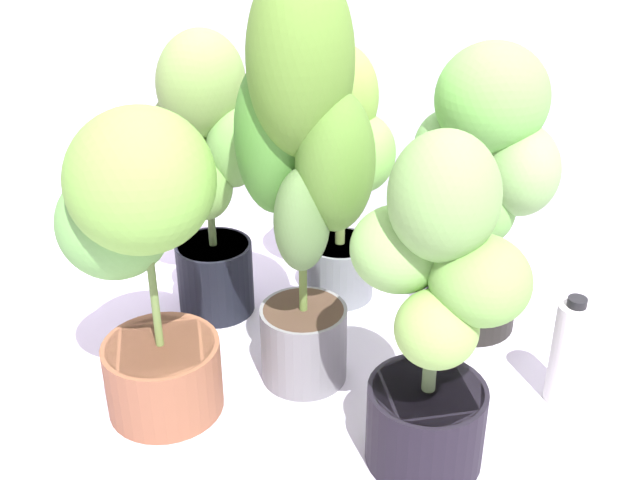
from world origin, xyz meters
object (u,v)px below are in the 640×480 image
potted_plant_front_right (436,306)px  potted_plant_back_center (341,161)px  potted_plant_front_left (140,244)px  potted_plant_center (302,159)px  nutrient_bottle (568,353)px  potted_plant_back_left (206,164)px  potted_plant_back_right (487,170)px

potted_plant_front_right → potted_plant_back_center: 0.67m
potted_plant_front_left → potted_plant_front_right: potted_plant_front_right is taller
potted_plant_center → potted_plant_front_right: potted_plant_center is taller
potted_plant_front_right → nutrient_bottle: (0.29, 0.26, -0.25)m
potted_plant_front_right → nutrient_bottle: 0.47m
nutrient_bottle → potted_plant_back_center: bearing=149.7°
potted_plant_back_left → nutrient_bottle: (0.90, -0.20, -0.30)m
potted_plant_back_left → nutrient_bottle: potted_plant_back_left is taller
potted_plant_front_left → nutrient_bottle: size_ratio=2.59×
potted_plant_back_left → potted_plant_back_right: bearing=6.0°
potted_plant_back_center → nutrient_bottle: (0.59, -0.34, -0.27)m
potted_plant_back_left → potted_plant_front_left: bearing=-90.5°
potted_plant_back_center → nutrient_bottle: potted_plant_back_center is taller
potted_plant_center → potted_plant_back_right: 0.51m
potted_plant_front_left → potted_plant_front_right: bearing=-5.2°
potted_plant_back_left → potted_plant_front_right: 0.76m
potted_plant_front_left → nutrient_bottle: (0.91, 0.21, -0.29)m
potted_plant_front_right → potted_plant_front_left: bearing=174.8°
potted_plant_front_right → potted_plant_back_center: potted_plant_front_right is taller
potted_plant_front_left → potted_plant_center: bearing=28.1°
potted_plant_front_left → potted_plant_back_right: size_ratio=0.95×
potted_plant_center → potted_plant_back_center: bearing=88.4°
potted_plant_back_center → potted_plant_back_left: bearing=-155.1°
potted_plant_back_right → potted_plant_front_right: size_ratio=1.03×
nutrient_bottle → potted_plant_front_left: bearing=-167.1°
potted_plant_center → potted_plant_back_center: (0.01, 0.39, -0.16)m
potted_plant_center → potted_plant_front_left: 0.38m
potted_plant_center → potted_plant_back_left: bearing=141.6°
potted_plant_back_right → potted_plant_front_left: bearing=-145.3°
potted_plant_center → potted_plant_back_center: size_ratio=1.37×
potted_plant_back_center → nutrient_bottle: bearing=-30.3°
potted_plant_back_center → potted_plant_center: bearing=-91.6°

